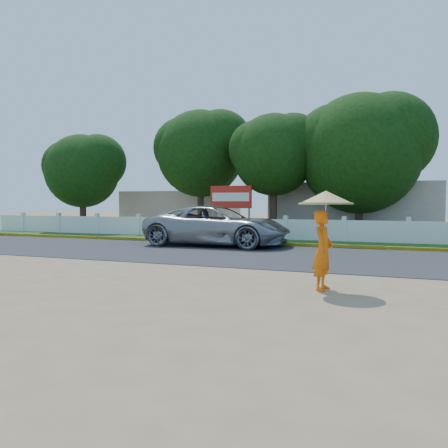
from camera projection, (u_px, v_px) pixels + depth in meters
The scene contains 11 objects.
ground at pixel (200, 272), 12.66m from camera, with size 120.00×120.00×0.00m, color #9E8460.
road at pixel (247, 254), 16.87m from camera, with size 60.00×7.00×0.02m, color #38383A.
grass_verge at pixel (279, 242), 21.77m from camera, with size 60.00×3.50×0.03m, color #2D601E.
curb at pixel (270, 244), 20.18m from camera, with size 40.00×0.18×0.16m, color yellow.
fence at pixel (286, 230), 23.09m from camera, with size 40.00×0.10×1.10m, color silver.
building_near at pixel (354, 208), 28.33m from camera, with size 10.00×6.00×3.20m, color #B7AD99.
building_far at pixel (181, 210), 33.87m from camera, with size 8.00×5.00×2.80m, color #B7AD99.
vehicle at pixel (217, 226), 20.08m from camera, with size 3.07×6.66×1.85m, color gray.
monk_with_parasol at pixel (324, 226), 10.02m from camera, with size 1.26×1.26×2.29m.
billboard at pixel (231, 200), 25.27m from camera, with size 2.50×0.13×2.95m.
tree_row at pixel (330, 149), 25.12m from camera, with size 36.25×7.51×9.11m.
Camera 1 is at (5.12, -11.51, 2.06)m, focal length 35.00 mm.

